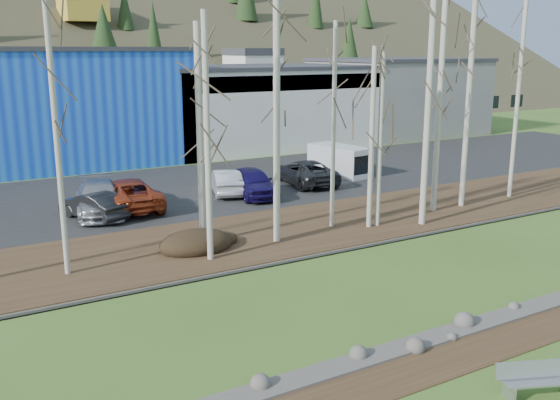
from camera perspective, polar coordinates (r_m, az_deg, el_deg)
dirt_strip at (r=19.29m, az=19.25°, el=-12.05°), size 80.00×1.80×0.03m
near_bank_rocks at (r=19.88m, az=17.02°, el=-11.13°), size 80.00×0.80×0.50m
river at (r=22.58m, az=9.32°, el=-7.66°), size 80.00×8.00×0.90m
far_bank_rocks at (r=25.65m, az=3.45°, el=-4.87°), size 80.00×0.80×0.46m
far_bank at (r=28.21m, az=-0.18°, el=-2.96°), size 80.00×7.00×0.15m
parking_lot at (r=37.36m, az=-8.36°, el=1.01°), size 80.00×14.00×0.14m
building_blue at (r=48.60m, az=-21.60°, el=7.98°), size 20.40×12.24×8.30m
building_white at (r=54.47m, az=-2.35°, el=8.63°), size 18.36×12.24×6.80m
building_grey at (r=63.59m, az=10.61°, el=9.35°), size 14.28×12.24×7.30m
bench_intact at (r=16.61m, az=22.41°, el=-15.00°), size 1.86×1.19×0.90m
dirt_mound at (r=25.75m, az=-7.69°, el=-3.85°), size 3.08×2.17×0.60m
birch_1 at (r=23.08m, az=-19.75°, el=5.28°), size 0.20×0.20×9.89m
birch_2 at (r=25.68m, az=-7.33°, el=5.79°), size 0.28×0.28×9.05m
birch_3 at (r=23.53m, az=-6.66°, el=5.48°), size 0.24×0.24×9.36m
birch_4 at (r=25.67m, az=-0.31°, el=7.61°), size 0.29×0.29×10.58m
birch_5 at (r=28.14m, az=4.93°, el=6.66°), size 0.20×0.20×9.19m
birch_6 at (r=28.28m, az=8.38°, el=5.51°), size 0.23×0.23×8.12m
birch_7 at (r=31.80m, az=14.37°, el=8.41°), size 0.28×0.28×10.65m
birch_8 at (r=29.12m, az=13.39°, el=8.15°), size 0.29×0.29×10.77m
birch_9 at (r=36.27m, az=20.90°, el=8.48°), size 0.23×0.23×10.57m
birch_10 at (r=33.23m, az=16.83°, el=8.46°), size 0.28×0.28×10.65m
birch_11 at (r=28.58m, az=9.14°, el=5.57°), size 0.23×0.23×8.12m
car_1 at (r=31.32m, az=-16.68°, el=-0.50°), size 2.70×4.23×1.32m
car_2 at (r=32.82m, az=-13.85°, el=0.56°), size 2.85×5.81×1.59m
car_3 at (r=32.21m, az=-16.19°, el=0.15°), size 3.31×5.78×1.58m
car_4 at (r=34.67m, az=-2.55°, el=1.64°), size 2.58×4.94×1.60m
car_5 at (r=35.44m, az=-4.94°, el=1.70°), size 2.79×4.52×1.41m
car_6 at (r=37.86m, az=2.26°, el=2.57°), size 3.01×5.55×1.48m
van_white at (r=40.74m, az=5.66°, el=3.60°), size 2.41×4.56×1.90m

